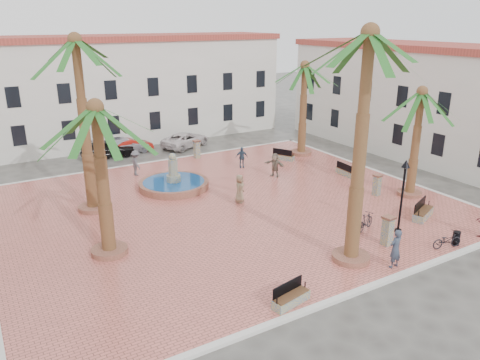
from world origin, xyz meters
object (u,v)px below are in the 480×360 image
at_px(car_black, 107,149).
at_px(bench_e, 346,172).
at_px(bollard_e, 377,185).
at_px(palm_s, 368,59).
at_px(car_red, 131,146).
at_px(bench_ne, 283,157).
at_px(bollard_n, 197,149).
at_px(pedestrian_fountain_a, 240,189).
at_px(bench_s, 291,298).
at_px(bicycle_a, 447,240).
at_px(palm_ne, 305,77).
at_px(bicycle_b, 366,222).
at_px(bench_se, 423,213).
at_px(pedestrian_north, 136,163).
at_px(palm_e, 421,105).
at_px(cyclist_a, 395,249).
at_px(litter_bin, 456,238).
at_px(palm_nw, 77,59).
at_px(car_silver, 123,146).
at_px(lamppost_e, 359,134).
at_px(car_white, 186,140).
at_px(palm_sw, 97,127).
at_px(pedestrian_fountain_b, 242,157).
at_px(lamppost_s, 404,184).
at_px(fountain, 174,183).
at_px(bollard_se, 388,230).
at_px(pedestrian_east, 275,165).

bearing_deg(car_black, bench_e, -131.00).
bearing_deg(bollard_e, palm_s, -143.16).
height_order(bench_e, car_red, car_red).
xyz_separation_m(bench_ne, bollard_n, (-5.72, 3.99, 0.50)).
bearing_deg(pedestrian_fountain_a, car_red, 56.54).
relative_size(bench_s, bicycle_a, 1.13).
height_order(palm_ne, bicycle_b, palm_ne).
xyz_separation_m(bench_se, pedestrian_north, (-11.46, 15.70, 0.62)).
relative_size(palm_e, bench_e, 3.92).
distance_m(cyclist_a, car_black, 25.68).
relative_size(litter_bin, bicycle_b, 0.43).
distance_m(bollard_e, cyclist_a, 9.34).
xyz_separation_m(palm_ne, car_black, (-14.02, 7.82, -5.78)).
height_order(bicycle_b, car_red, car_red).
distance_m(palm_nw, bench_ne, 18.06).
xyz_separation_m(bench_e, car_silver, (-11.95, 14.33, 0.30)).
distance_m(bicycle_a, car_black, 26.79).
xyz_separation_m(bench_ne, lamppost_e, (3.74, -4.34, 2.31)).
height_order(bench_ne, car_red, car_red).
xyz_separation_m(car_black, car_white, (6.92, -0.23, -0.08)).
relative_size(car_black, car_red, 1.15).
height_order(palm_sw, bicycle_b, palm_sw).
relative_size(bench_s, bollard_e, 1.31).
relative_size(bench_e, car_black, 0.41).
xyz_separation_m(palm_nw, bollard_n, (10.01, 6.72, -7.93)).
bearing_deg(car_black, litter_bin, -152.05).
xyz_separation_m(bench_s, pedestrian_fountain_b, (7.57, 16.51, 0.53)).
bearing_deg(pedestrian_north, car_white, -49.34).
bearing_deg(bench_e, bench_s, 134.38).
height_order(lamppost_e, pedestrian_fountain_b, lamppost_e).
xyz_separation_m(lamppost_s, car_black, (-9.14, 22.48, -2.12)).
distance_m(palm_s, bench_s, 10.12).
xyz_separation_m(palm_sw, bench_e, (18.04, 3.13, -5.92)).
relative_size(bench_se, pedestrian_north, 1.11).
xyz_separation_m(lamppost_e, litter_bin, (-5.00, -12.21, -2.22)).
bearing_deg(bollard_e, fountain, 143.33).
bearing_deg(pedestrian_fountain_b, bicycle_b, -72.33).
bearing_deg(bench_e, car_silver, 44.04).
height_order(cyclist_a, bicycle_b, cyclist_a).
xyz_separation_m(lamppost_e, bollard_se, (-8.02, -10.46, -1.77)).
distance_m(palm_ne, pedestrian_east, 8.43).
relative_size(pedestrian_fountain_b, car_red, 0.42).
distance_m(bench_se, car_silver, 24.61).
xyz_separation_m(lamppost_s, litter_bin, (1.36, -2.47, -2.36)).
bearing_deg(cyclist_a, fountain, -76.97).
distance_m(palm_ne, bollard_n, 10.33).
height_order(bicycle_b, car_silver, car_silver).
bearing_deg(pedestrian_north, pedestrian_fountain_b, -108.16).
height_order(palm_sw, car_silver, palm_sw).
relative_size(fountain, bench_e, 2.62).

